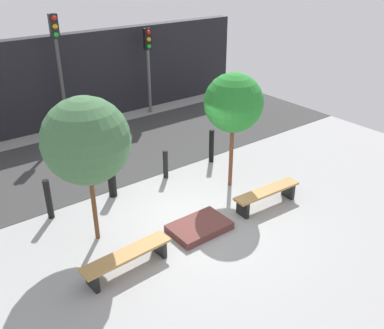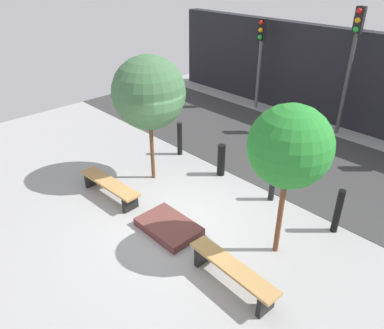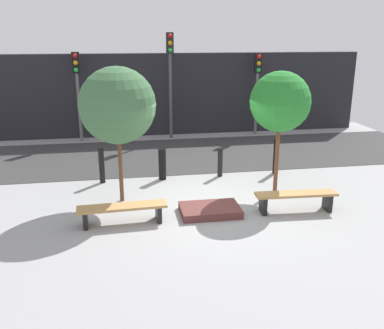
{
  "view_description": "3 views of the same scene",
  "coord_description": "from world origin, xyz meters",
  "px_view_note": "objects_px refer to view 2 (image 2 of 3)",
  "views": [
    {
      "loc": [
        -5.2,
        -6.85,
        5.94
      ],
      "look_at": [
        0.38,
        0.44,
        1.31
      ],
      "focal_mm": 40.0,
      "sensor_mm": 36.0,
      "label": 1
    },
    {
      "loc": [
        5.16,
        -4.54,
        5.38
      ],
      "look_at": [
        0.01,
        0.37,
        1.42
      ],
      "focal_mm": 35.0,
      "sensor_mm": 36.0,
      "label": 2
    },
    {
      "loc": [
        -1.96,
        -9.45,
        4.12
      ],
      "look_at": [
        -0.42,
        -0.25,
        1.21
      ],
      "focal_mm": 40.0,
      "sensor_mm": 36.0,
      "label": 3
    }
  ],
  "objects_px": {
    "planter_bed": "(169,227)",
    "bollard_far_left": "(180,139)",
    "bench_left": "(110,186)",
    "tree_behind_left_bench": "(149,93)",
    "bollard_left": "(221,160)",
    "bollard_center": "(272,185)",
    "tree_behind_right_bench": "(290,147)",
    "bollard_right": "(338,211)",
    "bench_right": "(232,271)",
    "traffic_light_mid_west": "(353,51)",
    "traffic_light_west": "(260,48)"
  },
  "relations": [
    {
      "from": "bollard_center",
      "to": "tree_behind_right_bench",
      "type": "bearing_deg",
      "value": -51.13
    },
    {
      "from": "bench_left",
      "to": "traffic_light_west",
      "type": "xyz_separation_m",
      "value": [
        -1.49,
        7.87,
        2.05
      ]
    },
    {
      "from": "bollard_left",
      "to": "traffic_light_west",
      "type": "xyz_separation_m",
      "value": [
        -2.67,
        5.01,
        1.91
      ]
    },
    {
      "from": "bench_left",
      "to": "tree_behind_left_bench",
      "type": "height_order",
      "value": "tree_behind_left_bench"
    },
    {
      "from": "bench_right",
      "to": "bollard_right",
      "type": "relative_size",
      "value": 1.84
    },
    {
      "from": "bollard_right",
      "to": "traffic_light_west",
      "type": "xyz_separation_m",
      "value": [
        -6.1,
        5.01,
        1.83
      ]
    },
    {
      "from": "tree_behind_left_bench",
      "to": "bollard_center",
      "type": "bearing_deg",
      "value": 26.84
    },
    {
      "from": "tree_behind_left_bench",
      "to": "bollard_far_left",
      "type": "relative_size",
      "value": 3.23
    },
    {
      "from": "bench_right",
      "to": "bollard_center",
      "type": "relative_size",
      "value": 2.28
    },
    {
      "from": "planter_bed",
      "to": "bollard_left",
      "type": "bearing_deg",
      "value": 107.89
    },
    {
      "from": "bollard_right",
      "to": "traffic_light_mid_west",
      "type": "xyz_separation_m",
      "value": [
        -2.57,
        5.01,
        2.27
      ]
    },
    {
      "from": "bollard_far_left",
      "to": "bollard_right",
      "type": "xyz_separation_m",
      "value": [
        5.15,
        0.0,
        0.01
      ]
    },
    {
      "from": "bench_right",
      "to": "planter_bed",
      "type": "relative_size",
      "value": 1.41
    },
    {
      "from": "bollard_right",
      "to": "traffic_light_mid_west",
      "type": "height_order",
      "value": "traffic_light_mid_west"
    },
    {
      "from": "bollard_center",
      "to": "bench_left",
      "type": "bearing_deg",
      "value": -135.4
    },
    {
      "from": "planter_bed",
      "to": "bollard_far_left",
      "type": "bearing_deg",
      "value": 134.08
    },
    {
      "from": "bench_right",
      "to": "bollard_center",
      "type": "height_order",
      "value": "bollard_center"
    },
    {
      "from": "traffic_light_mid_west",
      "to": "bollard_far_left",
      "type": "bearing_deg",
      "value": -117.17
    },
    {
      "from": "bench_right",
      "to": "bollard_left",
      "type": "relative_size",
      "value": 2.14
    },
    {
      "from": "bollard_left",
      "to": "traffic_light_mid_west",
      "type": "height_order",
      "value": "traffic_light_mid_west"
    },
    {
      "from": "traffic_light_west",
      "to": "tree_behind_left_bench",
      "type": "bearing_deg",
      "value": -77.05
    },
    {
      "from": "planter_bed",
      "to": "traffic_light_mid_west",
      "type": "relative_size",
      "value": 0.34
    },
    {
      "from": "bench_left",
      "to": "tree_behind_right_bench",
      "type": "height_order",
      "value": "tree_behind_right_bench"
    },
    {
      "from": "planter_bed",
      "to": "bollard_far_left",
      "type": "relative_size",
      "value": 1.34
    },
    {
      "from": "bench_left",
      "to": "tree_behind_left_bench",
      "type": "distance_m",
      "value": 2.53
    },
    {
      "from": "tree_behind_left_bench",
      "to": "bollard_center",
      "type": "xyz_separation_m",
      "value": [
        2.9,
        1.47,
        -2.0
      ]
    },
    {
      "from": "tree_behind_right_bench",
      "to": "bollard_center",
      "type": "height_order",
      "value": "tree_behind_right_bench"
    },
    {
      "from": "bench_left",
      "to": "bollard_left",
      "type": "height_order",
      "value": "bollard_left"
    },
    {
      "from": "tree_behind_left_bench",
      "to": "traffic_light_mid_west",
      "type": "relative_size",
      "value": 0.82
    },
    {
      "from": "bollard_far_left",
      "to": "traffic_light_west",
      "type": "height_order",
      "value": "traffic_light_west"
    },
    {
      "from": "traffic_light_mid_west",
      "to": "bench_left",
      "type": "bearing_deg",
      "value": -104.53
    },
    {
      "from": "bench_right",
      "to": "bollard_center",
      "type": "distance_m",
      "value": 3.09
    },
    {
      "from": "bollard_far_left",
      "to": "bollard_center",
      "type": "relative_size",
      "value": 1.21
    },
    {
      "from": "planter_bed",
      "to": "bollard_right",
      "type": "height_order",
      "value": "bollard_right"
    },
    {
      "from": "bench_right",
      "to": "planter_bed",
      "type": "xyz_separation_m",
      "value": [
        -2.04,
        0.2,
        -0.26
      ]
    },
    {
      "from": "bench_right",
      "to": "tree_behind_right_bench",
      "type": "bearing_deg",
      "value": 92.76
    },
    {
      "from": "bench_right",
      "to": "planter_bed",
      "type": "height_order",
      "value": "bench_right"
    },
    {
      "from": "bollard_left",
      "to": "bollard_right",
      "type": "distance_m",
      "value": 3.43
    },
    {
      "from": "bollard_far_left",
      "to": "bollard_right",
      "type": "bearing_deg",
      "value": 0.0
    },
    {
      "from": "planter_bed",
      "to": "bollard_right",
      "type": "distance_m",
      "value": 3.73
    },
    {
      "from": "bench_left",
      "to": "tree_behind_left_bench",
      "type": "xyz_separation_m",
      "value": [
        0.0,
        1.39,
        2.11
      ]
    },
    {
      "from": "planter_bed",
      "to": "traffic_light_mid_west",
      "type": "bearing_deg",
      "value": 90.0
    },
    {
      "from": "tree_behind_left_bench",
      "to": "bollard_left",
      "type": "relative_size",
      "value": 3.66
    },
    {
      "from": "bench_right",
      "to": "bollard_far_left",
      "type": "height_order",
      "value": "bollard_far_left"
    },
    {
      "from": "tree_behind_left_bench",
      "to": "tree_behind_right_bench",
      "type": "bearing_deg",
      "value": 0.0
    },
    {
      "from": "bollard_far_left",
      "to": "bench_left",
      "type": "bearing_deg",
      "value": -79.43
    },
    {
      "from": "bollard_left",
      "to": "traffic_light_mid_west",
      "type": "bearing_deg",
      "value": 80.29
    },
    {
      "from": "bench_left",
      "to": "bench_right",
      "type": "relative_size",
      "value": 1.02
    },
    {
      "from": "bench_right",
      "to": "bollard_right",
      "type": "height_order",
      "value": "bollard_right"
    },
    {
      "from": "tree_behind_right_bench",
      "to": "bollard_left",
      "type": "xyz_separation_m",
      "value": [
        -2.9,
        1.47,
        -1.95
      ]
    }
  ]
}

